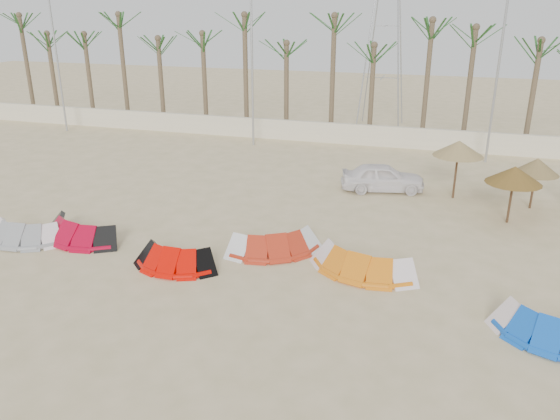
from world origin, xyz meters
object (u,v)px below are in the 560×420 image
(kite_red_left, at_px, (83,227))
(kite_red_mid, at_px, (178,255))
(kite_grey, at_px, (27,230))
(parasol_mid, at_px, (514,175))
(kite_orange, at_px, (364,258))
(parasol_right, at_px, (537,166))
(kite_red_right, at_px, (277,239))
(kite_blue, at_px, (550,323))
(car, at_px, (383,177))
(parasol_left, at_px, (459,149))

(kite_red_left, distance_m, kite_red_mid, 4.74)
(kite_grey, height_order, parasol_mid, parasol_mid)
(parasol_mid, bearing_deg, kite_orange, -130.21)
(parasol_right, bearing_deg, kite_orange, -127.32)
(kite_red_right, height_order, kite_orange, same)
(kite_red_left, relative_size, parasol_right, 1.69)
(kite_red_mid, relative_size, kite_orange, 0.76)
(kite_blue, height_order, car, car)
(kite_red_mid, height_order, kite_red_right, same)
(kite_red_mid, bearing_deg, parasol_mid, 33.82)
(kite_grey, bearing_deg, kite_red_right, 11.39)
(kite_red_left, distance_m, parasol_mid, 17.10)
(kite_red_mid, height_order, car, car)
(kite_blue, bearing_deg, kite_red_left, 172.50)
(kite_orange, distance_m, kite_blue, 5.97)
(kite_blue, bearing_deg, parasol_right, 86.03)
(kite_red_right, xyz_separation_m, parasol_right, (9.42, 7.40, 1.50))
(kite_red_left, distance_m, parasol_right, 18.96)
(kite_grey, relative_size, kite_red_right, 0.81)
(kite_grey, height_order, parasol_left, parasol_left)
(parasol_left, distance_m, car, 3.70)
(kite_orange, xyz_separation_m, parasol_mid, (5.04, 5.96, 1.63))
(kite_grey, xyz_separation_m, car, (12.24, 9.80, 0.25))
(kite_red_left, bearing_deg, kite_grey, -156.24)
(kite_red_right, bearing_deg, parasol_left, 51.80)
(car, bearing_deg, kite_red_mid, 136.97)
(kite_red_left, relative_size, parasol_mid, 1.60)
(kite_orange, bearing_deg, kite_red_mid, -165.99)
(kite_orange, bearing_deg, kite_grey, -174.49)
(kite_red_left, xyz_separation_m, car, (10.34, 8.97, 0.25))
(kite_red_mid, xyz_separation_m, kite_red_right, (2.88, 2.20, 0.00))
(kite_red_right, height_order, parasol_mid, parasol_mid)
(parasol_left, bearing_deg, kite_grey, -147.97)
(parasol_right, xyz_separation_m, car, (-6.56, 0.51, -1.25))
(kite_grey, bearing_deg, car, 38.69)
(kite_red_mid, xyz_separation_m, kite_blue, (11.57, -0.98, 0.00))
(parasol_mid, distance_m, parasol_right, 2.38)
(kite_orange, relative_size, kite_blue, 1.11)
(kite_red_right, distance_m, kite_orange, 3.34)
(kite_red_right, distance_m, parasol_mid, 9.99)
(kite_grey, height_order, kite_orange, same)
(kite_orange, xyz_separation_m, parasol_left, (2.88, 8.49, 1.94))
(kite_red_left, bearing_deg, kite_blue, -7.50)
(parasol_mid, height_order, parasol_right, parasol_mid)
(kite_blue, bearing_deg, kite_grey, 175.90)
(kite_red_left, distance_m, kite_blue, 16.30)
(parasol_left, bearing_deg, kite_red_left, -146.92)
(kite_orange, relative_size, parasol_left, 1.43)
(kite_grey, height_order, kite_red_left, same)
(kite_grey, distance_m, kite_red_mid, 6.50)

